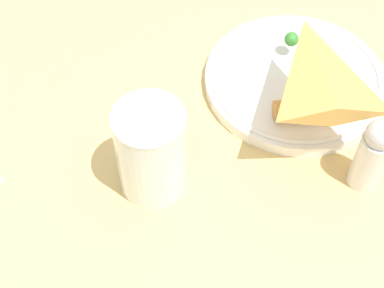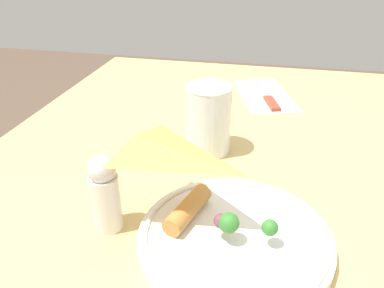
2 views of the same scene
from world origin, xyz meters
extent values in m
cube|color=#DBB770|center=(0.00, 0.00, 0.70)|extent=(1.20, 0.82, 0.03)
cube|color=brown|center=(0.55, -0.36, 0.34)|extent=(0.06, 0.06, 0.68)
cube|color=brown|center=(0.55, 0.36, 0.34)|extent=(0.06, 0.06, 0.68)
cylinder|color=white|center=(-0.11, -0.04, 0.72)|extent=(0.23, 0.23, 0.02)
torus|color=white|center=(-0.11, -0.04, 0.73)|extent=(0.21, 0.21, 0.01)
pyramid|color=#DBA351|center=(-0.12, -0.05, 0.74)|extent=(0.12, 0.16, 0.02)
cylinder|color=#C68942|center=(-0.10, 0.02, 0.74)|extent=(0.08, 0.05, 0.02)
sphere|color=#7A4256|center=(-0.12, -0.02, 0.75)|extent=(0.02, 0.02, 0.02)
sphere|color=#7A4256|center=(-0.12, -0.02, 0.75)|extent=(0.02, 0.02, 0.02)
sphere|color=#388433|center=(-0.12, -0.07, 0.75)|extent=(0.02, 0.02, 0.02)
sphere|color=#388433|center=(-0.13, -0.03, 0.75)|extent=(0.02, 0.02, 0.02)
cylinder|color=white|center=(0.10, 0.03, 0.77)|extent=(0.07, 0.07, 0.11)
cylinder|color=white|center=(0.10, 0.03, 0.75)|extent=(0.07, 0.07, 0.08)
torus|color=white|center=(0.10, 0.03, 0.82)|extent=(0.08, 0.08, 0.00)
cube|color=white|center=(0.37, -0.05, 0.71)|extent=(0.23, 0.16, 0.00)
cube|color=#99422D|center=(0.31, -0.07, 0.72)|extent=(0.08, 0.04, 0.01)
cube|color=silver|center=(0.41, -0.04, 0.72)|extent=(0.12, 0.05, 0.00)
ellipsoid|color=silver|center=(0.46, -0.02, 0.72)|extent=(0.02, 0.02, 0.00)
cylinder|color=silver|center=(-0.12, 0.12, 0.75)|extent=(0.04, 0.04, 0.07)
sphere|color=silver|center=(-0.12, 0.12, 0.79)|extent=(0.03, 0.03, 0.03)
camera|label=1|loc=(0.20, 0.38, 1.26)|focal=55.00mm
camera|label=2|loc=(-0.45, -0.06, 1.03)|focal=35.00mm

